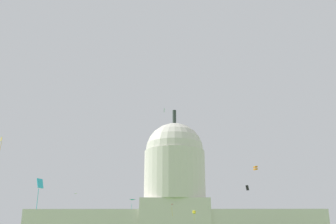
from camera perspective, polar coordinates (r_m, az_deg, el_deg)
capitol_building at (r=194.14m, az=0.96°, el=-12.97°), size 132.90×28.95×67.29m
kite_green_high at (r=125.93m, az=-0.54°, el=0.26°), size 0.21×0.76×1.20m
kite_gold_mid at (r=94.70m, az=-22.27°, el=-3.75°), size 0.64×0.68×3.52m
kite_black_low at (r=99.46m, az=11.02°, el=-10.35°), size 0.80×0.21×1.31m
kite_turquoise_low at (r=122.51m, az=-5.11°, el=-12.36°), size 1.63×1.42×2.42m
kite_cyan_low at (r=60.30m, az=-17.49°, el=-9.78°), size 1.01×1.12×4.24m
kite_white_mid at (r=158.06m, az=-12.97°, el=-11.19°), size 0.99×1.33×0.21m
kite_orange_mid at (r=120.03m, az=12.13°, el=-7.67°), size 1.26×1.23×1.23m
kite_red_low at (r=149.56m, az=0.71°, el=-12.98°), size 1.08×1.36×4.18m
kite_yellow_low at (r=154.33m, az=3.66°, el=-13.79°), size 1.27×1.30×3.52m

